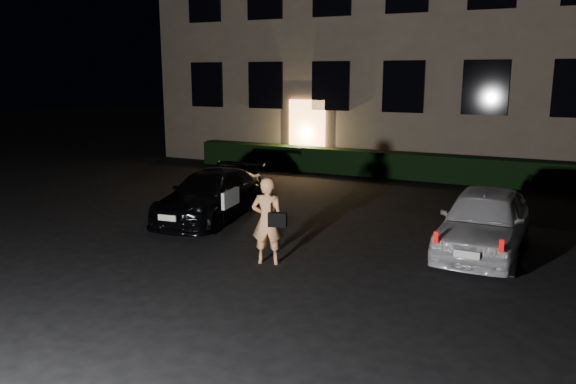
% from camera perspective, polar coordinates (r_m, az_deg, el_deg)
% --- Properties ---
extents(ground, '(80.00, 80.00, 0.00)m').
position_cam_1_polar(ground, '(9.80, -5.42, -8.65)').
color(ground, black).
rests_on(ground, ground).
extents(building, '(20.00, 8.11, 12.00)m').
position_cam_1_polar(building, '(23.45, 14.54, 17.87)').
color(building, '#6F5E4F').
rests_on(building, ground).
extents(hedge, '(15.00, 0.70, 0.85)m').
position_cam_1_polar(hedge, '(19.18, 10.99, 2.70)').
color(hedge, black).
rests_on(hedge, ground).
extents(sedan, '(2.05, 4.09, 1.13)m').
position_cam_1_polar(sedan, '(13.65, -7.84, -0.30)').
color(sedan, black).
rests_on(sedan, ground).
extents(hatch, '(1.59, 3.76, 1.27)m').
position_cam_1_polar(hatch, '(11.57, 19.28, -2.76)').
color(hatch, silver).
rests_on(hatch, ground).
extents(man, '(0.74, 0.54, 1.62)m').
position_cam_1_polar(man, '(10.23, -2.06, -2.93)').
color(man, '#F6A465').
rests_on(man, ground).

